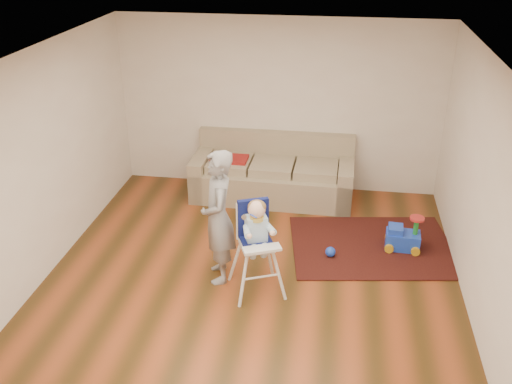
# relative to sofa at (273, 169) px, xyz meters

# --- Properties ---
(ground) EXTENTS (5.50, 5.50, 0.00)m
(ground) POSITION_rel_sofa_xyz_m (0.03, -2.30, -0.48)
(ground) COLOR #442D11
(ground) RESTS_ON ground
(room_envelope) EXTENTS (5.04, 5.52, 2.72)m
(room_envelope) POSITION_rel_sofa_xyz_m (0.03, -1.77, 1.40)
(room_envelope) COLOR silver
(room_envelope) RESTS_ON ground
(sofa) EXTENTS (2.48, 1.05, 0.95)m
(sofa) POSITION_rel_sofa_xyz_m (0.00, 0.00, 0.00)
(sofa) COLOR tan
(sofa) RESTS_ON ground
(side_table) EXTENTS (0.49, 0.49, 0.49)m
(side_table) POSITION_rel_sofa_xyz_m (-0.90, 0.22, -0.23)
(side_table) COLOR black
(side_table) RESTS_ON ground
(area_rug) EXTENTS (2.34, 1.89, 0.02)m
(area_rug) POSITION_rel_sofa_xyz_m (1.51, -1.30, -0.47)
(area_rug) COLOR black
(area_rug) RESTS_ON ground
(ride_on_toy) EXTENTS (0.46, 0.34, 0.48)m
(ride_on_toy) POSITION_rel_sofa_xyz_m (1.90, -1.29, -0.22)
(ride_on_toy) COLOR blue
(ride_on_toy) RESTS_ON area_rug
(toy_ball) EXTENTS (0.13, 0.13, 0.13)m
(toy_ball) POSITION_rel_sofa_xyz_m (0.96, -1.65, -0.39)
(toy_ball) COLOR blue
(toy_ball) RESTS_ON area_rug
(high_chair) EXTENTS (0.72, 0.72, 1.19)m
(high_chair) POSITION_rel_sofa_xyz_m (0.12, -2.48, 0.10)
(high_chair) COLOR white
(high_chair) RESTS_ON ground
(adult) EXTENTS (0.55, 0.69, 1.66)m
(adult) POSITION_rel_sofa_xyz_m (-0.36, -2.28, 0.35)
(adult) COLOR gray
(adult) RESTS_ON ground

